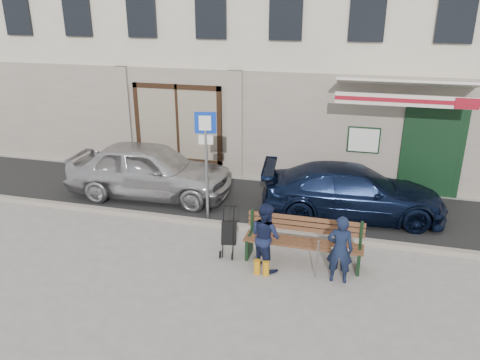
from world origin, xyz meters
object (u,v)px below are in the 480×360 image
(parking_sign, at_px, (206,150))
(bench, at_px, (301,242))
(stroller, at_px, (229,234))
(car_navy, at_px, (353,192))
(woman, at_px, (266,236))
(man, at_px, (340,249))
(car_silver, at_px, (150,170))

(parking_sign, distance_m, bench, 3.14)
(bench, bearing_deg, stroller, -177.34)
(car_navy, distance_m, woman, 3.34)
(parking_sign, distance_m, man, 3.95)
(bench, relative_size, man, 1.76)
(car_silver, relative_size, bench, 1.86)
(car_silver, bearing_deg, woman, -129.34)
(bench, xyz_separation_m, stroller, (-1.50, -0.07, 0.02))
(car_silver, xyz_separation_m, man, (5.27, -2.97, -0.08))
(man, bearing_deg, bench, -34.38)
(parking_sign, bearing_deg, car_navy, 6.98)
(stroller, bearing_deg, car_silver, 129.94)
(car_navy, height_order, man, man)
(bench, xyz_separation_m, woman, (-0.65, -0.39, 0.24))
(parking_sign, relative_size, man, 1.98)
(car_silver, relative_size, parking_sign, 1.65)
(man, distance_m, woman, 1.46)
(bench, relative_size, stroller, 2.26)
(bench, distance_m, woman, 0.80)
(parking_sign, xyz_separation_m, bench, (2.47, -1.40, -1.35))
(car_navy, relative_size, stroller, 4.18)
(man, bearing_deg, woman, -6.41)
(car_navy, height_order, parking_sign, parking_sign)
(car_silver, relative_size, woman, 3.19)
(car_navy, relative_size, woman, 3.19)
(man, relative_size, stroller, 1.28)
(woman, relative_size, stroller, 1.31)
(car_navy, xyz_separation_m, stroller, (-2.42, -2.63, -0.17))
(car_navy, bearing_deg, stroller, 130.31)
(car_navy, relative_size, bench, 1.86)
(car_navy, bearing_deg, bench, 153.29)
(bench, bearing_deg, man, -32.78)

